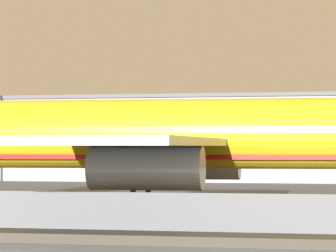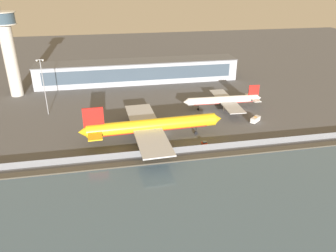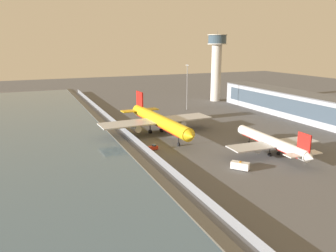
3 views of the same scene
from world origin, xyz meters
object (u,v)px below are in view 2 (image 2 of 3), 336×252
passenger_jet_white_red (224,100)px  apron_light_mast_apron_west (44,85)px  cargo_jet_yellow (151,126)px  ops_van (255,120)px  baggage_tug (205,144)px  control_tower (8,46)px

passenger_jet_white_red → apron_light_mast_apron_west: size_ratio=1.51×
cargo_jet_yellow → ops_van: size_ratio=10.09×
ops_van → cargo_jet_yellow: bearing=-170.8°
baggage_tug → ops_van: ops_van is taller
cargo_jet_yellow → control_tower: size_ratio=1.24×
cargo_jet_yellow → baggage_tug: cargo_jet_yellow is taller
apron_light_mast_apron_west → ops_van: bearing=-16.8°
apron_light_mast_apron_west → baggage_tug: bearing=-35.6°
cargo_jet_yellow → apron_light_mast_apron_west: apron_light_mast_apron_west is taller
ops_van → apron_light_mast_apron_west: size_ratio=0.22×
cargo_jet_yellow → passenger_jet_white_red: cargo_jet_yellow is taller
baggage_tug → control_tower: control_tower is taller
passenger_jet_white_red → control_tower: size_ratio=0.86×
control_tower → apron_light_mast_apron_west: (19.08, -29.89, -11.28)m
ops_van → apron_light_mast_apron_west: (-86.60, 26.13, 12.38)m
ops_van → control_tower: bearing=152.1°
cargo_jet_yellow → passenger_jet_white_red: 45.31m
passenger_jet_white_red → ops_van: size_ratio=6.97×
baggage_tug → control_tower: size_ratio=0.08×
baggage_tug → control_tower: 109.66m
baggage_tug → apron_light_mast_apron_west: (-59.59, 42.60, 12.85)m
apron_light_mast_apron_west → passenger_jet_white_red: bearing=-6.1°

